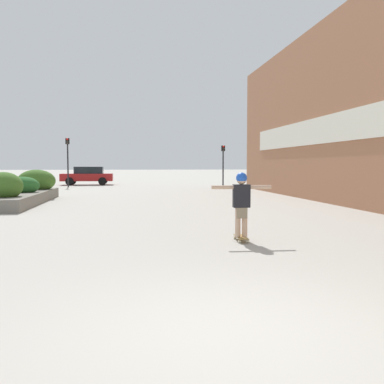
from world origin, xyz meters
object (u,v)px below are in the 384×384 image
at_px(traffic_light_left, 68,154).
at_px(traffic_light_right, 223,158).
at_px(car_center_left, 88,175).
at_px(skateboarder, 241,198).
at_px(car_leftmost, 325,174).
at_px(skateboard, 241,238).

distance_m(traffic_light_left, traffic_light_right, 12.09).
bearing_deg(traffic_light_right, car_center_left, 164.19).
distance_m(skateboarder, car_leftmost, 31.43).
height_order(skateboarder, traffic_light_left, traffic_light_left).
distance_m(skateboard, traffic_light_left, 25.49).
bearing_deg(car_leftmost, skateboard, 151.37).
bearing_deg(skateboarder, car_leftmost, 63.92).
bearing_deg(traffic_light_left, car_center_left, 71.78).
xyz_separation_m(skateboard, traffic_light_left, (-7.11, 24.35, 2.43)).
xyz_separation_m(skateboard, car_center_left, (-5.99, 27.76, 0.73)).
height_order(car_center_left, traffic_light_left, traffic_light_left).
distance_m(car_center_left, traffic_light_left, 3.96).
distance_m(skateboarder, traffic_light_left, 25.42).
relative_size(skateboarder, traffic_light_left, 0.38).
distance_m(skateboarder, traffic_light_right, 25.18).
bearing_deg(skateboarder, car_center_left, 104.73).
bearing_deg(skateboard, traffic_light_left, 108.83).
relative_size(skateboard, traffic_light_right, 0.22).
height_order(skateboarder, traffic_light_right, traffic_light_right).
relative_size(car_center_left, traffic_light_right, 1.31).
bearing_deg(skateboarder, skateboard, 0.00).
bearing_deg(car_center_left, skateboarder, -167.82).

